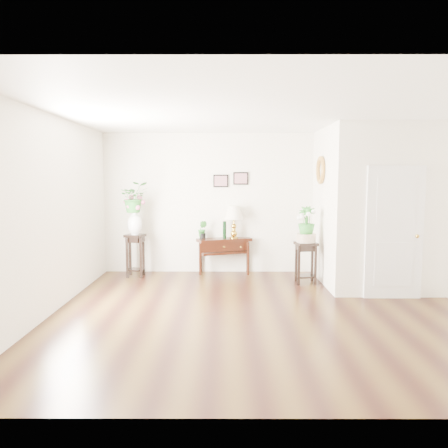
{
  "coord_description": "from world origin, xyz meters",
  "views": [
    {
      "loc": [
        -0.56,
        -6.04,
        1.9
      ],
      "look_at": [
        -0.58,
        1.3,
        1.13
      ],
      "focal_mm": 35.0,
      "sensor_mm": 36.0,
      "label": 1
    }
  ],
  "objects_px": {
    "table_lamp": "(234,221)",
    "plant_stand_a": "(135,255)",
    "console_table": "(224,256)",
    "plant_stand_b": "(306,263)"
  },
  "relations": [
    {
      "from": "plant_stand_a",
      "to": "plant_stand_b",
      "type": "relative_size",
      "value": 1.1
    },
    {
      "from": "plant_stand_b",
      "to": "console_table",
      "type": "bearing_deg",
      "value": 151.36
    },
    {
      "from": "console_table",
      "to": "table_lamp",
      "type": "bearing_deg",
      "value": -19.92
    },
    {
      "from": "table_lamp",
      "to": "plant_stand_a",
      "type": "relative_size",
      "value": 0.79
    },
    {
      "from": "table_lamp",
      "to": "plant_stand_b",
      "type": "distance_m",
      "value": 1.67
    },
    {
      "from": "table_lamp",
      "to": "plant_stand_b",
      "type": "xyz_separation_m",
      "value": [
        1.29,
        -0.81,
        -0.69
      ]
    },
    {
      "from": "table_lamp",
      "to": "plant_stand_a",
      "type": "distance_m",
      "value": 2.04
    },
    {
      "from": "table_lamp",
      "to": "plant_stand_a",
      "type": "xyz_separation_m",
      "value": [
        -1.91,
        -0.28,
        -0.65
      ]
    },
    {
      "from": "table_lamp",
      "to": "console_table",
      "type": "bearing_deg",
      "value": 180.0
    },
    {
      "from": "console_table",
      "to": "plant_stand_b",
      "type": "distance_m",
      "value": 1.69
    }
  ]
}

